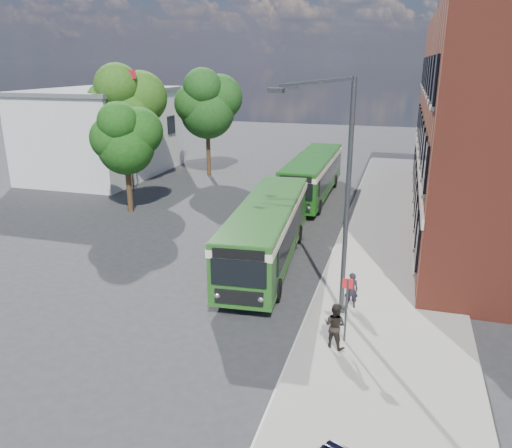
% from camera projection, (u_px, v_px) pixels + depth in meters
% --- Properties ---
extents(ground, '(120.00, 120.00, 0.00)m').
position_uv_depth(ground, '(233.00, 278.00, 22.87)').
color(ground, '#2A2A2D').
rests_on(ground, ground).
extents(pavement, '(6.00, 48.00, 0.15)m').
position_uv_depth(pavement, '(395.00, 236.00, 28.25)').
color(pavement, gray).
rests_on(pavement, ground).
extents(kerb_line, '(0.12, 48.00, 0.01)m').
position_uv_depth(kerb_line, '(341.00, 232.00, 29.09)').
color(kerb_line, beige).
rests_on(kerb_line, ground).
extents(white_building, '(9.40, 13.40, 7.30)m').
position_uv_depth(white_building, '(103.00, 132.00, 43.00)').
color(white_building, silver).
rests_on(white_building, ground).
extents(flagpole, '(0.95, 0.10, 9.00)m').
position_uv_depth(flagpole, '(129.00, 126.00, 36.55)').
color(flagpole, '#383B3D').
rests_on(flagpole, ground).
extents(street_lamp, '(2.96, 2.38, 9.00)m').
position_uv_depth(street_lamp, '(338.00, 196.00, 18.25)').
color(street_lamp, '#383B3D').
rests_on(street_lamp, ground).
extents(bus_stop_sign, '(0.35, 0.08, 2.52)m').
position_uv_depth(bus_stop_sign, '(346.00, 306.00, 17.06)').
color(bus_stop_sign, '#383B3D').
rests_on(bus_stop_sign, ground).
extents(bus_front, '(3.55, 12.15, 3.02)m').
position_uv_depth(bus_front, '(267.00, 227.00, 24.16)').
color(bus_front, '#25571D').
rests_on(bus_front, ground).
extents(bus_rear, '(2.69, 12.56, 3.02)m').
position_uv_depth(bus_rear, '(313.00, 172.00, 36.09)').
color(bus_rear, '#154C12').
rests_on(bus_rear, ground).
extents(pedestrian_a, '(0.61, 0.47, 1.48)m').
position_uv_depth(pedestrian_a, '(351.00, 290.00, 19.65)').
color(pedestrian_a, black).
rests_on(pedestrian_a, pavement).
extents(pedestrian_b, '(0.95, 0.85, 1.62)m').
position_uv_depth(pedestrian_b, '(335.00, 325.00, 16.89)').
color(pedestrian_b, black).
rests_on(pedestrian_b, pavement).
extents(tree_left, '(4.26, 4.05, 7.19)m').
position_uv_depth(tree_left, '(125.00, 138.00, 31.53)').
color(tree_left, '#3A2615').
rests_on(tree_left, ground).
extents(tree_mid, '(5.59, 5.31, 9.44)m').
position_uv_depth(tree_mid, '(126.00, 105.00, 37.40)').
color(tree_mid, '#3A2615').
rests_on(tree_mid, ground).
extents(tree_right, '(5.37, 5.10, 9.06)m').
position_uv_depth(tree_right, '(208.00, 103.00, 41.80)').
color(tree_right, '#3A2615').
rests_on(tree_right, ground).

